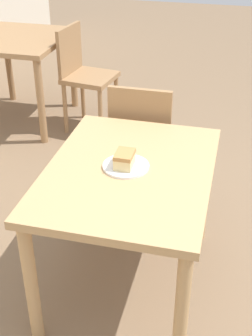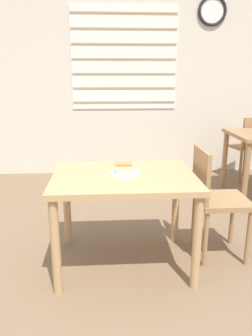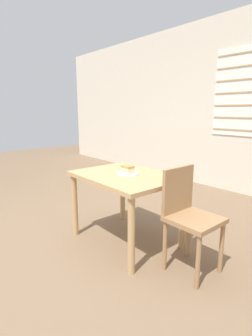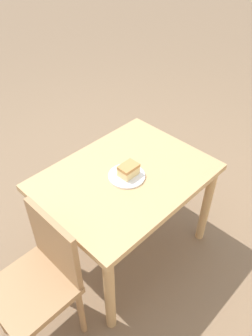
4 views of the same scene
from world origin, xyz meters
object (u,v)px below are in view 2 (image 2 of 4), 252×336
object	(u,v)px
chair_far_opposite	(247,145)
dining_table_near	(124,189)
chair_near_window	(215,197)
cake_slice	(124,168)
plate	(125,173)

from	to	relation	value
chair_far_opposite	dining_table_near	bearing A→B (deg)	32.16
chair_near_window	cake_slice	bearing A→B (deg)	94.82
dining_table_near	cake_slice	size ratio (longest dim) A/B	8.93
dining_table_near	cake_slice	world-z (taller)	cake_slice
dining_table_near	plate	distance (m)	0.11
chair_near_window	cake_slice	world-z (taller)	chair_near_window
dining_table_near	cake_slice	distance (m)	0.15
chair_far_opposite	plate	distance (m)	2.61
dining_table_near	cake_slice	xyz separation A→B (m)	(-0.00, 0.02, 0.15)
chair_far_opposite	plate	xyz separation A→B (m)	(-1.75, -1.93, 0.22)
chair_far_opposite	plate	bearing A→B (deg)	32.01
dining_table_near	plate	bearing A→B (deg)	68.17
chair_near_window	plate	world-z (taller)	chair_near_window
plate	cake_slice	xyz separation A→B (m)	(-0.01, 0.00, 0.04)
dining_table_near	chair_far_opposite	size ratio (longest dim) A/B	1.17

